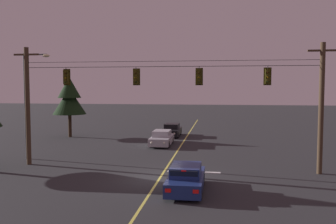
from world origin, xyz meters
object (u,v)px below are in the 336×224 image
at_px(tree_verge_near, 69,97).
at_px(car_waiting_near_lane, 186,179).
at_px(traffic_light_leftmost, 66,77).
at_px(car_oncoming_lead, 162,138).
at_px(traffic_light_centre, 199,76).
at_px(traffic_light_right_inner, 268,76).
at_px(car_oncoming_trailing, 172,130).
at_px(traffic_light_left_inner, 136,77).
at_px(street_lamp_corner, 29,96).

bearing_deg(tree_verge_near, car_waiting_near_lane, -52.04).
relative_size(traffic_light_leftmost, car_waiting_near_lane, 0.28).
relative_size(car_waiting_near_lane, car_oncoming_lead, 0.98).
xyz_separation_m(traffic_light_centre, tree_verge_near, (-14.72, 13.56, -1.79)).
bearing_deg(traffic_light_right_inner, traffic_light_leftmost, 180.00).
bearing_deg(traffic_light_right_inner, car_oncoming_trailing, 117.33).
distance_m(car_waiting_near_lane, car_oncoming_trailing, 20.87).
bearing_deg(traffic_light_right_inner, traffic_light_centre, 180.00).
relative_size(traffic_light_left_inner, car_oncoming_trailing, 0.28).
bearing_deg(traffic_light_leftmost, street_lamp_corner, 153.95).
bearing_deg(car_oncoming_lead, street_lamp_corner, -139.15).
relative_size(traffic_light_leftmost, car_oncoming_lead, 0.28).
xyz_separation_m(traffic_light_leftmost, traffic_light_centre, (9.03, 0.00, 0.00)).
distance_m(car_oncoming_lead, car_oncoming_trailing, 6.28).
bearing_deg(car_oncoming_trailing, traffic_light_right_inner, -62.67).
height_order(car_waiting_near_lane, street_lamp_corner, street_lamp_corner).
bearing_deg(traffic_light_centre, traffic_light_leftmost, 180.00).
relative_size(traffic_light_left_inner, traffic_light_right_inner, 1.00).
relative_size(traffic_light_centre, car_waiting_near_lane, 0.28).
height_order(traffic_light_left_inner, street_lamp_corner, street_lamp_corner).
bearing_deg(car_oncoming_lead, car_oncoming_trailing, 88.93).
distance_m(traffic_light_right_inner, car_oncoming_trailing, 18.56).
bearing_deg(car_waiting_near_lane, car_oncoming_trailing, 99.54).
distance_m(traffic_light_left_inner, tree_verge_near, 17.28).
bearing_deg(car_oncoming_trailing, traffic_light_centre, -76.30).
bearing_deg(traffic_light_right_inner, car_oncoming_lead, 131.07).
bearing_deg(traffic_light_leftmost, traffic_light_centre, 0.00).
bearing_deg(car_oncoming_trailing, car_oncoming_lead, -91.07).
height_order(traffic_light_leftmost, traffic_light_left_inner, same).
distance_m(traffic_light_centre, car_oncoming_trailing, 17.12).
bearing_deg(traffic_light_right_inner, street_lamp_corner, 173.86).
xyz_separation_m(traffic_light_leftmost, traffic_light_right_inner, (13.34, 0.00, 0.00)).
bearing_deg(traffic_light_leftmost, car_waiting_near_lane, -29.12).
height_order(traffic_light_leftmost, car_oncoming_trailing, traffic_light_leftmost).
bearing_deg(car_oncoming_lead, car_waiting_near_lane, -75.96).
distance_m(traffic_light_leftmost, car_waiting_near_lane, 11.31).
distance_m(traffic_light_leftmost, traffic_light_centre, 9.03).
bearing_deg(traffic_light_leftmost, traffic_light_right_inner, 0.00).
bearing_deg(car_waiting_near_lane, car_oncoming_lead, 104.04).
height_order(traffic_light_centre, street_lamp_corner, street_lamp_corner).
bearing_deg(traffic_light_left_inner, tree_verge_near, 127.91).
distance_m(traffic_light_leftmost, street_lamp_corner, 4.40).
height_order(traffic_light_centre, tree_verge_near, traffic_light_centre).
height_order(car_waiting_near_lane, car_oncoming_lead, same).
xyz_separation_m(car_oncoming_lead, tree_verge_near, (-10.77, 4.08, 3.67)).
relative_size(car_waiting_near_lane, tree_verge_near, 0.66).
height_order(traffic_light_left_inner, traffic_light_right_inner, same).
xyz_separation_m(traffic_light_centre, car_waiting_near_lane, (-0.38, -4.82, -5.46)).
bearing_deg(street_lamp_corner, traffic_light_leftmost, -26.05).
xyz_separation_m(traffic_light_leftmost, car_oncoming_lead, (5.07, 9.48, -5.46)).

